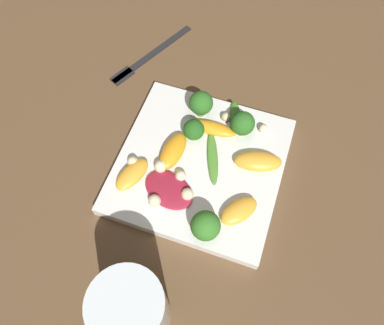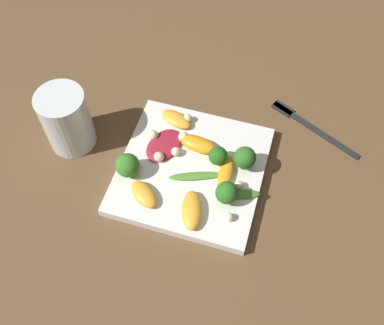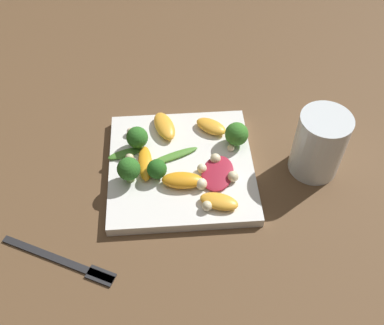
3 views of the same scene
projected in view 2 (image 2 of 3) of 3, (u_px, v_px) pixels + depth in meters
The scene contains 24 objects.
ground_plane at pixel (191, 173), 0.78m from camera, with size 2.40×2.40×0.00m, color brown.
plate at pixel (191, 171), 0.77m from camera, with size 0.24×0.24×0.02m.
drinking_glass at pixel (67, 120), 0.77m from camera, with size 0.08×0.08×0.12m.
fork at pixel (305, 123), 0.83m from camera, with size 0.09×0.17×0.01m.
radicchio_leaf_0 at pixel (164, 145), 0.78m from camera, with size 0.09×0.07×0.01m.
orange_segment_0 at pixel (144, 194), 0.73m from camera, with size 0.06×0.06×0.02m.
orange_segment_1 at pixel (192, 210), 0.71m from camera, with size 0.08×0.05×0.02m.
orange_segment_2 at pixel (201, 145), 0.77m from camera, with size 0.04×0.07×0.02m.
orange_segment_3 at pixel (176, 119), 0.81m from camera, with size 0.05×0.07×0.02m.
orange_segment_4 at pixel (225, 177), 0.74m from camera, with size 0.08×0.03×0.01m.
broccoli_floret_0 at pixel (218, 156), 0.75m from camera, with size 0.03×0.03×0.04m.
broccoli_floret_1 at pixel (245, 158), 0.74m from camera, with size 0.04×0.04×0.05m.
broccoli_floret_2 at pixel (227, 193), 0.71m from camera, with size 0.04×0.04×0.04m.
broccoli_floret_3 at pixel (128, 165), 0.74m from camera, with size 0.04×0.04×0.04m.
arugula_sprig_0 at pixel (196, 176), 0.75m from camera, with size 0.05×0.09×0.01m.
arugula_sprig_1 at pixel (241, 194), 0.73m from camera, with size 0.04×0.06×0.01m.
macadamia_nut_0 at pixel (176, 152), 0.77m from camera, with size 0.02×0.02×0.02m.
macadamia_nut_1 at pixel (138, 165), 0.76m from camera, with size 0.01×0.01×0.01m.
macadamia_nut_2 at pixel (159, 156), 0.76m from camera, with size 0.02×0.02×0.02m.
macadamia_nut_3 at pixel (184, 137), 0.79m from camera, with size 0.02×0.02×0.02m.
macadamia_nut_4 at pixel (229, 217), 0.71m from camera, with size 0.01×0.01×0.01m.
macadamia_nut_5 at pixel (188, 118), 0.81m from camera, with size 0.02×0.02×0.02m.
macadamia_nut_6 at pixel (239, 185), 0.74m from camera, with size 0.01×0.01×0.01m.
macadamia_nut_7 at pixel (153, 135), 0.79m from camera, with size 0.02×0.02×0.02m.
Camera 2 is at (-0.38, -0.12, 0.67)m, focal length 42.00 mm.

